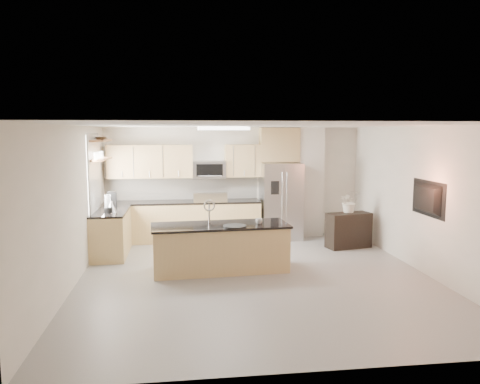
{
  "coord_description": "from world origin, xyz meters",
  "views": [
    {
      "loc": [
        -1.26,
        -7.73,
        2.49
      ],
      "look_at": [
        -0.1,
        1.3,
        1.32
      ],
      "focal_mm": 35.0,
      "sensor_mm": 36.0,
      "label": 1
    }
  ],
  "objects": [
    {
      "name": "kettle",
      "position": [
        -2.62,
        1.62,
        1.04
      ],
      "size": [
        0.22,
        0.22,
        0.27
      ],
      "color": "#A6A6A8",
      "rests_on": "left_counter"
    },
    {
      "name": "shelf_lower",
      "position": [
        -2.85,
        1.95,
        1.95
      ],
      "size": [
        0.3,
        1.2,
        0.04
      ],
      "primitive_type": "cube",
      "color": "#935D3A",
      "rests_on": "wall_left"
    },
    {
      "name": "television",
      "position": [
        2.91,
        -0.2,
        1.35
      ],
      "size": [
        0.14,
        1.08,
        0.62
      ],
      "primitive_type": "imported",
      "rotation": [
        0.0,
        0.0,
        1.57
      ],
      "color": "black",
      "rests_on": "wall_right"
    },
    {
      "name": "shelf_upper",
      "position": [
        -2.85,
        1.95,
        2.32
      ],
      "size": [
        0.3,
        1.2,
        0.04
      ],
      "primitive_type": "cube",
      "color": "#935D3A",
      "rests_on": "wall_left"
    },
    {
      "name": "cup",
      "position": [
        0.13,
        0.44,
        0.9
      ],
      "size": [
        0.13,
        0.13,
        0.1
      ],
      "primitive_type": "imported",
      "rotation": [
        0.0,
        0.0,
        0.08
      ],
      "color": "silver",
      "rests_on": "island"
    },
    {
      "name": "left_counter",
      "position": [
        -2.67,
        1.85,
        0.46
      ],
      "size": [
        0.66,
        1.5,
        0.92
      ],
      "color": "tan",
      "rests_on": "floor"
    },
    {
      "name": "wall_front",
      "position": [
        0.0,
        -3.25,
        1.3
      ],
      "size": [
        6.0,
        0.02,
        2.6
      ],
      "primitive_type": "cube",
      "color": "beige",
      "rests_on": "floor"
    },
    {
      "name": "flower_vase",
      "position": [
        2.36,
        1.88,
        1.12
      ],
      "size": [
        0.72,
        0.64,
        0.73
      ],
      "primitive_type": "imported",
      "rotation": [
        0.0,
        0.0,
        -0.1
      ],
      "color": "silver",
      "rests_on": "credenza"
    },
    {
      "name": "blender",
      "position": [
        -2.67,
        1.54,
        1.08
      ],
      "size": [
        0.16,
        0.16,
        0.36
      ],
      "color": "black",
      "rests_on": "left_counter"
    },
    {
      "name": "coffee_maker",
      "position": [
        -2.69,
        2.27,
        1.08
      ],
      "size": [
        0.19,
        0.23,
        0.33
      ],
      "color": "black",
      "rests_on": "left_counter"
    },
    {
      "name": "ceiling_fixture",
      "position": [
        -0.4,
        1.6,
        2.56
      ],
      "size": [
        1.0,
        0.5,
        0.06
      ],
      "primitive_type": "cube",
      "color": "white",
      "rests_on": "ceiling"
    },
    {
      "name": "wall_left",
      "position": [
        -3.0,
        0.0,
        1.3
      ],
      "size": [
        0.02,
        6.5,
        2.6
      ],
      "primitive_type": "cube",
      "color": "beige",
      "rests_on": "floor"
    },
    {
      "name": "wall_right",
      "position": [
        3.0,
        0.0,
        1.3
      ],
      "size": [
        0.02,
        6.5,
        2.6
      ],
      "primitive_type": "cube",
      "color": "beige",
      "rests_on": "floor"
    },
    {
      "name": "partition_column",
      "position": [
        1.82,
        3.1,
        1.3
      ],
      "size": [
        0.6,
        0.3,
        2.6
      ],
      "primitive_type": "cube",
      "color": "silver",
      "rests_on": "floor"
    },
    {
      "name": "upper_cabinets",
      "position": [
        -1.3,
        3.09,
        1.83
      ],
      "size": [
        3.5,
        0.33,
        0.75
      ],
      "color": "tan",
      "rests_on": "wall_back"
    },
    {
      "name": "range",
      "position": [
        -0.6,
        2.92,
        0.47
      ],
      "size": [
        0.76,
        0.64,
        1.14
      ],
      "color": "black",
      "rests_on": "floor"
    },
    {
      "name": "microwave",
      "position": [
        -0.6,
        3.04,
        1.63
      ],
      "size": [
        0.76,
        0.4,
        0.4
      ],
      "color": "#A6A6A8",
      "rests_on": "upper_cabinets"
    },
    {
      "name": "wall_back",
      "position": [
        0.0,
        3.25,
        1.3
      ],
      "size": [
        6.0,
        0.02,
        2.6
      ],
      "primitive_type": "cube",
      "color": "beige",
      "rests_on": "floor"
    },
    {
      "name": "credenza",
      "position": [
        2.33,
        1.82,
        0.38
      ],
      "size": [
        1.01,
        0.59,
        0.76
      ],
      "primitive_type": "cube",
      "rotation": [
        0.0,
        0.0,
        0.22
      ],
      "color": "black",
      "rests_on": "floor"
    },
    {
      "name": "refrigerator",
      "position": [
        1.06,
        2.87,
        0.89
      ],
      "size": [
        0.92,
        0.78,
        1.78
      ],
      "color": "#A6A6A8",
      "rests_on": "floor"
    },
    {
      "name": "window",
      "position": [
        -2.98,
        1.85,
        1.65
      ],
      "size": [
        0.04,
        1.15,
        1.65
      ],
      "color": "white",
      "rests_on": "wall_left"
    },
    {
      "name": "floor",
      "position": [
        0.0,
        0.0,
        0.0
      ],
      "size": [
        6.5,
        6.5,
        0.0
      ],
      "primitive_type": "plane",
      "color": "gray",
      "rests_on": "ground"
    },
    {
      "name": "ceiling",
      "position": [
        0.0,
        0.0,
        2.6
      ],
      "size": [
        6.0,
        6.5,
        0.02
      ],
      "primitive_type": "cube",
      "color": "silver",
      "rests_on": "wall_back"
    },
    {
      "name": "island",
      "position": [
        -0.57,
        0.48,
        0.43
      ],
      "size": [
        2.5,
        1.04,
        1.27
      ],
      "rotation": [
        0.0,
        0.0,
        0.06
      ],
      "color": "tan",
      "rests_on": "floor"
    },
    {
      "name": "platter",
      "position": [
        -0.33,
        0.24,
        0.86
      ],
      "size": [
        0.51,
        0.51,
        0.02
      ],
      "primitive_type": "cylinder",
      "rotation": [
        0.0,
        0.0,
        0.31
      ],
      "color": "black",
      "rests_on": "island"
    },
    {
      "name": "back_counter",
      "position": [
        -1.23,
        2.93,
        0.47
      ],
      "size": [
        3.55,
        0.66,
        1.44
      ],
      "color": "tan",
      "rests_on": "floor"
    },
    {
      "name": "bowl",
      "position": [
        -2.85,
        2.12,
        2.38
      ],
      "size": [
        0.34,
        0.34,
        0.08
      ],
      "primitive_type": "imported",
      "rotation": [
        0.0,
        0.0,
        -0.05
      ],
      "color": "#A6A6A8",
      "rests_on": "shelf_upper"
    }
  ]
}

